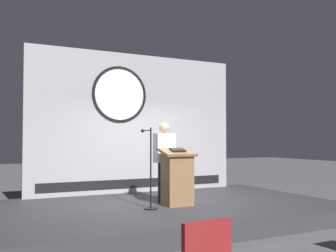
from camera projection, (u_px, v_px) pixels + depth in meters
name	position (u px, v px, depth m)	size (l,w,h in m)	color
ground_plane	(171.00, 219.00, 7.54)	(40.00, 40.00, 0.00)	#4C4C51
stage_platform	(171.00, 211.00, 7.54)	(6.40, 4.00, 0.30)	#333338
banner_display	(136.00, 123.00, 9.26)	(5.15, 0.12, 3.31)	#9E9EA3
podium	(177.00, 177.00, 7.34)	(0.64, 0.50, 1.10)	olive
speaker_person	(164.00, 161.00, 7.76)	(0.40, 0.26, 1.60)	black
microphone_stand	(150.00, 180.00, 6.98)	(0.24, 0.54, 1.47)	black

